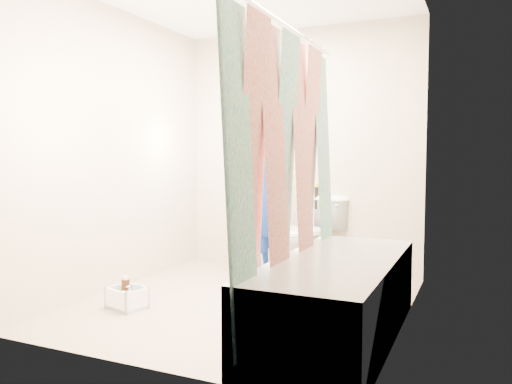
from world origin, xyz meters
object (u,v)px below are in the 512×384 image
at_px(bathtub, 337,295).
at_px(toilet, 308,236).
at_px(plumber, 258,197).
at_px(cleaning_caddy, 127,299).

bearing_deg(bathtub, toilet, 114.51).
relative_size(toilet, plumber, 0.50).
distance_m(bathtub, cleaning_caddy, 1.59).
distance_m(toilet, plumber, 0.62).
height_order(plumber, cleaning_caddy, plumber).
height_order(bathtub, toilet, toilet).
xyz_separation_m(bathtub, toilet, (-0.68, 1.49, 0.11)).
xyz_separation_m(bathtub, plumber, (-1.08, 1.20, 0.49)).
bearing_deg(cleaning_caddy, bathtub, 17.39).
relative_size(bathtub, cleaning_caddy, 5.58).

